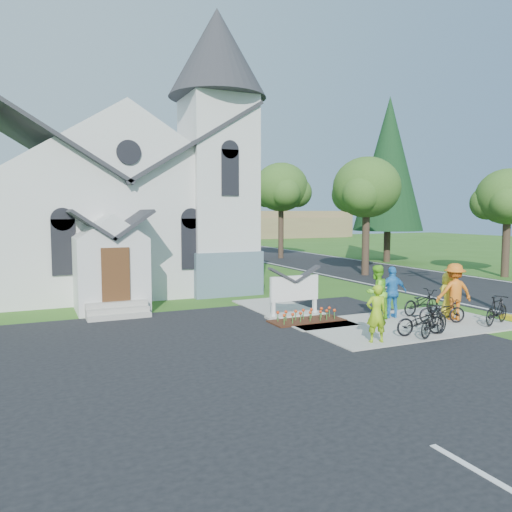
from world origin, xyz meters
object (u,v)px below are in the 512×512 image
church_sign (294,289)px  cyclist_0 (376,313)px  bike_2 (442,311)px  bike_4 (421,302)px  cyclist_1 (376,292)px  cyclist_2 (392,292)px  bike_1 (434,321)px  cyclist_4 (448,295)px  cyclist_3 (454,292)px  bike_0 (421,321)px  bike_3 (497,310)px

church_sign → cyclist_0: bearing=-85.1°
bike_2 → bike_4: (0.35, 1.35, 0.04)m
church_sign → cyclist_1: size_ratio=1.15×
church_sign → cyclist_2: bearing=-29.9°
cyclist_0 → cyclist_1: 3.12m
bike_1 → cyclist_4: size_ratio=0.99×
bike_2 → church_sign: bearing=70.6°
cyclist_4 → bike_4: bearing=-49.2°
cyclist_1 → cyclist_2: 0.72m
church_sign → bike_2: church_sign is taller
cyclist_0 → cyclist_4: cyclist_0 is taller
bike_1 → cyclist_3: bearing=-77.0°
cyclist_1 → cyclist_4: 2.69m
cyclist_1 → cyclist_3: bearing=142.0°
church_sign → cyclist_4: size_ratio=1.37×
bike_0 → bike_3: 3.32m
cyclist_2 → bike_2: (0.95, -1.39, -0.49)m
church_sign → cyclist_4: 5.46m
cyclist_1 → cyclist_4: size_ratio=1.19×
cyclist_1 → bike_2: (1.66, -1.36, -0.54)m
cyclist_3 → cyclist_4: (0.17, 0.43, -0.18)m
cyclist_2 → bike_2: cyclist_2 is taller
cyclist_3 → bike_3: cyclist_3 is taller
cyclist_3 → bike_3: bearing=138.7°
bike_0 → bike_3: (3.32, 0.07, 0.05)m
cyclist_0 → bike_1: 2.04m
cyclist_2 → bike_4: (1.30, -0.04, -0.45)m
cyclist_0 → cyclist_3: 4.53m
bike_0 → bike_1: bike_1 is taller
cyclist_1 → cyclist_3: (2.41, -1.15, 0.03)m
bike_0 → bike_2: bike_0 is taller
bike_2 → bike_4: 1.40m
bike_1 → cyclist_2: (0.64, 2.68, 0.43)m
bike_2 → bike_0: bearing=137.2°
cyclist_1 → cyclist_3: 2.67m
cyclist_0 → bike_2: 3.77m
cyclist_0 → cyclist_4: size_ratio=1.04×
cyclist_0 → bike_0: cyclist_0 is taller
bike_4 → cyclist_4: bearing=-147.4°
bike_2 → bike_3: (1.49, -0.92, 0.07)m
church_sign → cyclist_0: cyclist_0 is taller
cyclist_2 → cyclist_0: bearing=53.8°
bike_2 → bike_4: size_ratio=0.91×
cyclist_0 → bike_0: (1.75, 0.10, -0.40)m
cyclist_3 → cyclist_4: 0.50m
bike_3 → bike_1: bearing=79.0°
church_sign → cyclist_3: cyclist_3 is taller
bike_2 → bike_3: bike_3 is taller
cyclist_2 → cyclist_4: 2.01m
church_sign → cyclist_2: 3.45m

